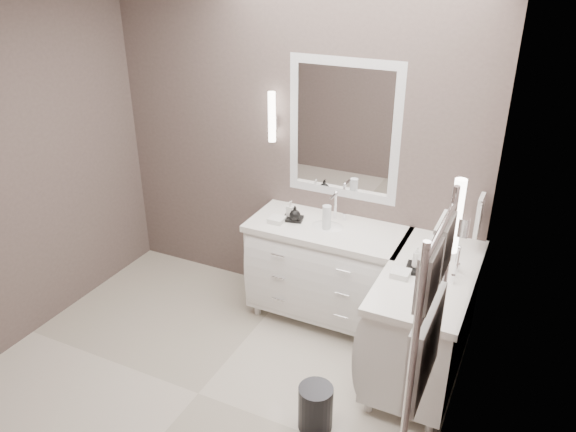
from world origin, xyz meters
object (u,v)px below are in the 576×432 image
at_px(vanity_back, 326,267).
at_px(waste_bin, 315,407).
at_px(vanity_right, 425,316).
at_px(towel_ladder, 428,319).

height_order(vanity_back, waste_bin, vanity_back).
distance_m(vanity_back, waste_bin, 1.25).
bearing_deg(vanity_right, towel_ladder, -80.16).
relative_size(vanity_back, vanity_right, 1.00).
bearing_deg(towel_ladder, vanity_back, 124.10).
distance_m(vanity_back, vanity_right, 0.93).
xyz_separation_m(vanity_back, waste_bin, (0.40, -1.14, -0.33)).
bearing_deg(vanity_back, towel_ladder, -55.90).
bearing_deg(vanity_back, waste_bin, -70.64).
relative_size(vanity_back, towel_ladder, 1.38).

